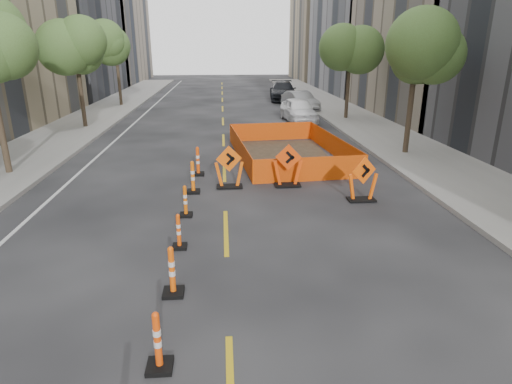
{
  "coord_description": "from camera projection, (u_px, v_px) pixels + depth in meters",
  "views": [
    {
      "loc": [
        -0.01,
        -6.77,
        4.84
      ],
      "look_at": [
        0.83,
        4.07,
        1.1
      ],
      "focal_mm": 30.0,
      "sensor_mm": 36.0,
      "label": 1
    }
  ],
  "objects": [
    {
      "name": "ground_plane",
      "position": [
        228.0,
        320.0,
        7.96
      ],
      "size": [
        140.0,
        140.0,
        0.0
      ],
      "primitive_type": "plane",
      "color": "black"
    },
    {
      "name": "sidewalk_left",
      "position": [
        17.0,
        161.0,
        18.59
      ],
      "size": [
        4.0,
        90.0,
        0.15
      ],
      "primitive_type": "cube",
      "color": "gray",
      "rests_on": "ground"
    },
    {
      "name": "sidewalk_right",
      "position": [
        417.0,
        153.0,
        19.91
      ],
      "size": [
        4.0,
        90.0,
        0.15
      ],
      "primitive_type": "cube",
      "color": "gray",
      "rests_on": "ground"
    },
    {
      "name": "bld_left_d",
      "position": [
        45.0,
        22.0,
        41.39
      ],
      "size": [
        12.0,
        16.0,
        14.0
      ],
      "primitive_type": "cube",
      "color": "#4C4C51",
      "rests_on": "ground"
    },
    {
      "name": "bld_left_e",
      "position": [
        90.0,
        4.0,
        55.87
      ],
      "size": [
        12.0,
        20.0,
        20.0
      ],
      "primitive_type": "cube",
      "color": "gray",
      "rests_on": "ground"
    },
    {
      "name": "bld_right_c",
      "position": [
        468.0,
        12.0,
        29.37
      ],
      "size": [
        12.0,
        16.0,
        14.0
      ],
      "primitive_type": "cube",
      "color": "gray",
      "rests_on": "ground"
    },
    {
      "name": "bld_right_e",
      "position": [
        338.0,
        22.0,
        61.85
      ],
      "size": [
        12.0,
        14.0,
        16.0
      ],
      "primitive_type": "cube",
      "color": "tan",
      "rests_on": "ground"
    },
    {
      "name": "tree_l_c",
      "position": [
        76.0,
        51.0,
        24.72
      ],
      "size": [
        2.8,
        2.8,
        5.95
      ],
      "color": "#382B1E",
      "rests_on": "ground"
    },
    {
      "name": "tree_l_d",
      "position": [
        116.0,
        49.0,
        34.15
      ],
      "size": [
        2.8,
        2.8,
        5.95
      ],
      "color": "#382B1E",
      "rests_on": "ground"
    },
    {
      "name": "tree_r_b",
      "position": [
        416.0,
        53.0,
        18.42
      ],
      "size": [
        2.8,
        2.8,
        5.95
      ],
      "color": "#382B1E",
      "rests_on": "ground"
    },
    {
      "name": "tree_r_c",
      "position": [
        350.0,
        50.0,
        27.85
      ],
      "size": [
        2.8,
        2.8,
        5.95
      ],
      "color": "#382B1E",
      "rests_on": "ground"
    },
    {
      "name": "channelizer_2",
      "position": [
        158.0,
        341.0,
        6.6
      ],
      "size": [
        0.41,
        0.41,
        1.04
      ],
      "primitive_type": null,
      "color": "#EF460A",
      "rests_on": "ground"
    },
    {
      "name": "channelizer_3",
      "position": [
        172.0,
        271.0,
        8.6
      ],
      "size": [
        0.43,
        0.43,
        1.08
      ],
      "primitive_type": null,
      "color": "#EC5409",
      "rests_on": "ground"
    },
    {
      "name": "channelizer_4",
      "position": [
        179.0,
        231.0,
        10.64
      ],
      "size": [
        0.36,
        0.36,
        0.92
      ],
      "primitive_type": null,
      "color": "#EF4E0A",
      "rests_on": "ground"
    },
    {
      "name": "channelizer_5",
      "position": [
        185.0,
        201.0,
        12.64
      ],
      "size": [
        0.38,
        0.38,
        0.96
      ],
      "primitive_type": null,
      "color": "#DA5A09",
      "rests_on": "ground"
    },
    {
      "name": "channelizer_6",
      "position": [
        193.0,
        177.0,
        14.63
      ],
      "size": [
        0.45,
        0.45,
        1.13
      ],
      "primitive_type": null,
      "color": "orange",
      "rests_on": "ground"
    },
    {
      "name": "channelizer_7",
      "position": [
        198.0,
        161.0,
        16.65
      ],
      "size": [
        0.45,
        0.45,
        1.14
      ],
      "primitive_type": null,
      "color": "#E84809",
      "rests_on": "ground"
    },
    {
      "name": "chevron_sign_left",
      "position": [
        229.0,
        167.0,
        15.1
      ],
      "size": [
        1.12,
        0.78,
        1.54
      ],
      "primitive_type": null,
      "rotation": [
        0.0,
        0.0,
        0.17
      ],
      "color": "#F55B0A",
      "rests_on": "ground"
    },
    {
      "name": "chevron_sign_center",
      "position": [
        288.0,
        165.0,
        15.25
      ],
      "size": [
        1.14,
        0.8,
        1.56
      ],
      "primitive_type": null,
      "rotation": [
        0.0,
        0.0,
        -0.18
      ],
      "color": "#EA4109",
      "rests_on": "ground"
    },
    {
      "name": "chevron_sign_right",
      "position": [
        363.0,
        179.0,
        13.81
      ],
      "size": [
        1.14,
        0.9,
        1.5
      ],
      "primitive_type": null,
      "rotation": [
        0.0,
        0.0,
        0.34
      ],
      "color": "#FF590A",
      "rests_on": "ground"
    },
    {
      "name": "safety_fence",
      "position": [
        287.0,
        147.0,
        19.39
      ],
      "size": [
        5.03,
        7.81,
        0.93
      ],
      "primitive_type": null,
      "rotation": [
        0.0,
        0.0,
        0.09
      ],
      "color": "#E1520B",
      "rests_on": "ground"
    },
    {
      "name": "parked_car_near",
      "position": [
        299.0,
        110.0,
        28.38
      ],
      "size": [
        2.19,
        4.67,
        1.54
      ],
      "primitive_type": "imported",
      "rotation": [
        0.0,
        0.0,
        0.08
      ],
      "color": "white",
      "rests_on": "ground"
    },
    {
      "name": "parked_car_mid",
      "position": [
        300.0,
        101.0,
        33.26
      ],
      "size": [
        2.52,
        4.68,
        1.46
      ],
      "primitive_type": "imported",
      "rotation": [
        0.0,
        0.0,
        0.23
      ],
      "color": "#9B9CA0",
      "rests_on": "ground"
    },
    {
      "name": "parked_car_far",
      "position": [
        283.0,
        91.0,
        39.5
      ],
      "size": [
        2.8,
        5.91,
        1.66
      ],
      "primitive_type": "imported",
      "rotation": [
        0.0,
        0.0,
        -0.08
      ],
      "color": "black",
      "rests_on": "ground"
    }
  ]
}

